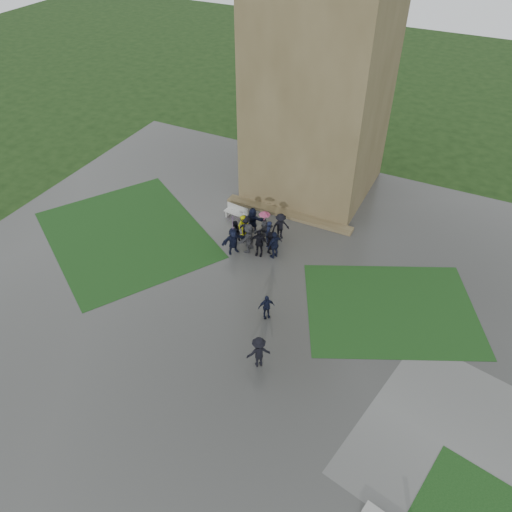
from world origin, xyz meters
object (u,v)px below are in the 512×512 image
at_px(tower, 322,61).
at_px(pedestrian_near, 259,352).
at_px(pedestrian_mid, 266,307).
at_px(bench, 236,212).

xyz_separation_m(tower, pedestrian_near, (3.74, -16.55, -8.08)).
relative_size(pedestrian_mid, pedestrian_near, 0.83).
distance_m(tower, pedestrian_near, 18.79).
bearing_deg(pedestrian_mid, bench, 85.08).
relative_size(bench, pedestrian_near, 0.93).
distance_m(pedestrian_mid, pedestrian_near, 3.18).
bearing_deg(tower, pedestrian_mid, -78.68).
distance_m(tower, pedestrian_mid, 16.08).
relative_size(tower, pedestrian_mid, 12.04).
bearing_deg(bench, tower, 70.99).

